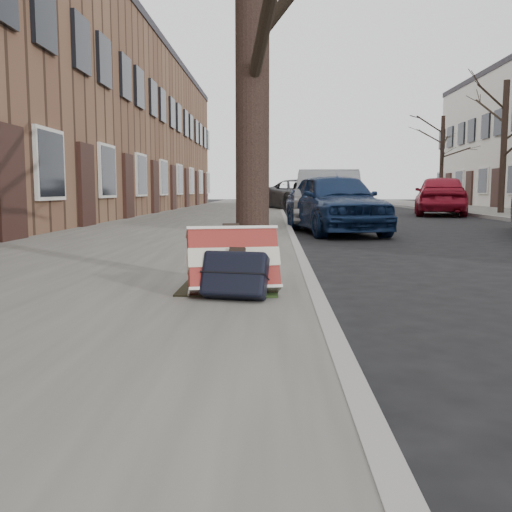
{
  "coord_description": "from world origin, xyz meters",
  "views": [
    {
      "loc": [
        -1.61,
        -3.74,
        0.98
      ],
      "look_at": [
        -1.75,
        0.8,
        0.45
      ],
      "focal_mm": 40.0,
      "sensor_mm": 36.0,
      "label": 1
    }
  ],
  "objects_px": {
    "suitcase_navy": "(235,274)",
    "car_near_front": "(334,203)",
    "car_near_mid": "(328,198)",
    "suitcase_red": "(233,261)"
  },
  "relations": [
    {
      "from": "suitcase_navy",
      "to": "car_near_mid",
      "type": "xyz_separation_m",
      "value": [
        1.78,
        11.11,
        0.45
      ]
    },
    {
      "from": "car_near_front",
      "to": "car_near_mid",
      "type": "relative_size",
      "value": 0.88
    },
    {
      "from": "suitcase_navy",
      "to": "suitcase_red",
      "type": "bearing_deg",
      "value": 110.8
    },
    {
      "from": "suitcase_red",
      "to": "car_near_front",
      "type": "height_order",
      "value": "car_near_front"
    },
    {
      "from": "suitcase_navy",
      "to": "car_near_front",
      "type": "relative_size",
      "value": 0.12
    },
    {
      "from": "suitcase_red",
      "to": "car_near_mid",
      "type": "xyz_separation_m",
      "value": [
        1.81,
        10.91,
        0.37
      ]
    },
    {
      "from": "suitcase_navy",
      "to": "car_near_front",
      "type": "xyz_separation_m",
      "value": [
        1.68,
        8.65,
        0.38
      ]
    },
    {
      "from": "suitcase_navy",
      "to": "car_near_front",
      "type": "bearing_deg",
      "value": 91.69
    },
    {
      "from": "suitcase_red",
      "to": "car_near_front",
      "type": "xyz_separation_m",
      "value": [
        1.71,
        8.45,
        0.3
      ]
    },
    {
      "from": "suitcase_red",
      "to": "suitcase_navy",
      "type": "height_order",
      "value": "suitcase_red"
    }
  ]
}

